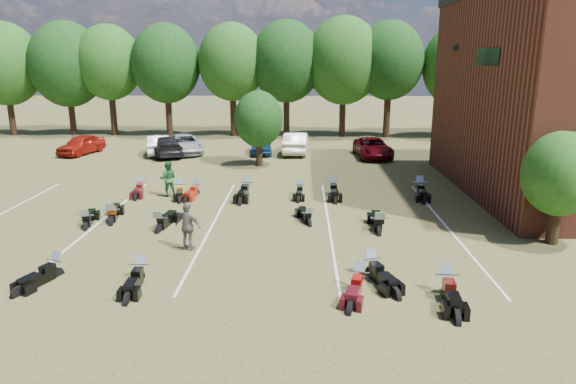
{
  "coord_description": "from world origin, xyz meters",
  "views": [
    {
      "loc": [
        0.79,
        -17.97,
        6.96
      ],
      "look_at": [
        0.22,
        4.0,
        1.2
      ],
      "focal_mm": 32.0,
      "sensor_mm": 36.0,
      "label": 1
    }
  ],
  "objects_px": {
    "car_4": "(261,145)",
    "motorcycle_3": "(141,281)",
    "car_0": "(81,145)",
    "person_grey": "(188,226)",
    "motorcycle_14": "(142,192)",
    "person_green": "(168,179)"
  },
  "relations": [
    {
      "from": "person_grey",
      "to": "motorcycle_14",
      "type": "height_order",
      "value": "person_grey"
    },
    {
      "from": "car_4",
      "to": "motorcycle_14",
      "type": "relative_size",
      "value": 1.78
    },
    {
      "from": "person_grey",
      "to": "motorcycle_3",
      "type": "xyz_separation_m",
      "value": [
        -0.97,
        -2.8,
        -0.91
      ]
    },
    {
      "from": "person_green",
      "to": "person_grey",
      "type": "height_order",
      "value": "person_green"
    },
    {
      "from": "motorcycle_3",
      "to": "person_grey",
      "type": "bearing_deg",
      "value": 68.48
    },
    {
      "from": "car_4",
      "to": "motorcycle_3",
      "type": "bearing_deg",
      "value": -100.4
    },
    {
      "from": "car_0",
      "to": "motorcycle_14",
      "type": "bearing_deg",
      "value": -40.34
    },
    {
      "from": "car_0",
      "to": "motorcycle_3",
      "type": "relative_size",
      "value": 2.01
    },
    {
      "from": "car_0",
      "to": "person_grey",
      "type": "xyz_separation_m",
      "value": [
        12.17,
        -19.36,
        0.2
      ]
    },
    {
      "from": "person_grey",
      "to": "car_0",
      "type": "bearing_deg",
      "value": -37.01
    },
    {
      "from": "car_4",
      "to": "motorcycle_3",
      "type": "xyz_separation_m",
      "value": [
        -2.15,
        -22.7,
        -0.64
      ]
    },
    {
      "from": "car_4",
      "to": "person_grey",
      "type": "bearing_deg",
      "value": -98.39
    },
    {
      "from": "car_4",
      "to": "motorcycle_3",
      "type": "relative_size",
      "value": 1.8
    },
    {
      "from": "car_4",
      "to": "person_green",
      "type": "xyz_separation_m",
      "value": [
        -3.85,
        -12.29,
        0.28
      ]
    },
    {
      "from": "car_0",
      "to": "car_4",
      "type": "bearing_deg",
      "value": 16.52
    },
    {
      "from": "motorcycle_14",
      "to": "person_green",
      "type": "bearing_deg",
      "value": -30.96
    },
    {
      "from": "car_0",
      "to": "motorcycle_3",
      "type": "height_order",
      "value": "car_0"
    },
    {
      "from": "person_green",
      "to": "motorcycle_3",
      "type": "distance_m",
      "value": 10.59
    },
    {
      "from": "car_0",
      "to": "person_grey",
      "type": "bearing_deg",
      "value": -43.59
    },
    {
      "from": "motorcycle_3",
      "to": "motorcycle_14",
      "type": "xyz_separation_m",
      "value": [
        -3.39,
        11.17,
        0.0
      ]
    },
    {
      "from": "person_green",
      "to": "motorcycle_14",
      "type": "distance_m",
      "value": 2.06
    },
    {
      "from": "car_0",
      "to": "motorcycle_3",
      "type": "xyz_separation_m",
      "value": [
        11.21,
        -22.17,
        -0.72
      ]
    }
  ]
}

